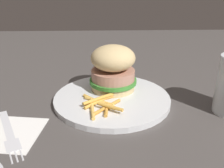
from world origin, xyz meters
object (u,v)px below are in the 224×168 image
napkin (9,133)px  fries_pile (101,103)px  sandwich (113,68)px  plate (112,99)px  fork (9,132)px

napkin → fries_pile: bearing=-64.8°
napkin → sandwich: bearing=-50.3°
plate → napkin: bearing=122.2°
plate → fries_pile: fries_pile is taller
plate → sandwich: size_ratio=2.35×
plate → napkin: size_ratio=2.34×
plate → napkin: plate is taller
plate → fries_pile: bearing=149.2°
sandwich → fork: sandwich is taller
plate → fries_pile: size_ratio=2.43×
fries_pile → fork: bearing=115.8°
fork → sandwich: bearing=-49.9°
plate → sandwich: bearing=-5.3°
fries_pile → napkin: (-0.08, 0.16, -0.02)m
sandwich → fries_pile: size_ratio=1.03×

